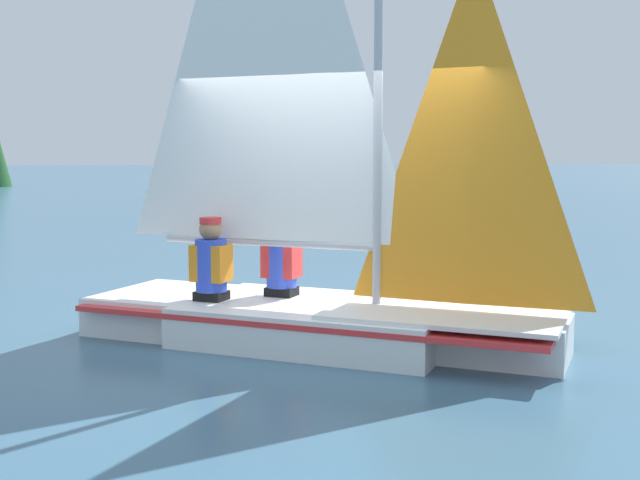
% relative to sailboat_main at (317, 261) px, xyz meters
% --- Properties ---
extents(ground_plane, '(260.00, 260.00, 0.00)m').
position_rel_sailboat_main_xyz_m(ground_plane, '(-0.03, 0.02, -0.77)').
color(ground_plane, '#38607A').
extents(sailboat_main, '(4.55, 3.74, 5.65)m').
position_rel_sailboat_main_xyz_m(sailboat_main, '(0.00, 0.00, 0.00)').
color(sailboat_main, white).
rests_on(sailboat_main, ground_plane).
extents(sailor_helm, '(0.43, 0.42, 1.16)m').
position_rel_sailboat_main_xyz_m(sailor_helm, '(0.27, -0.46, -0.15)').
color(sailor_helm, black).
rests_on(sailor_helm, ground_plane).
extents(sailor_crew, '(0.43, 0.42, 1.16)m').
position_rel_sailboat_main_xyz_m(sailor_crew, '(0.97, -0.34, -0.14)').
color(sailor_crew, black).
rests_on(sailor_crew, ground_plane).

